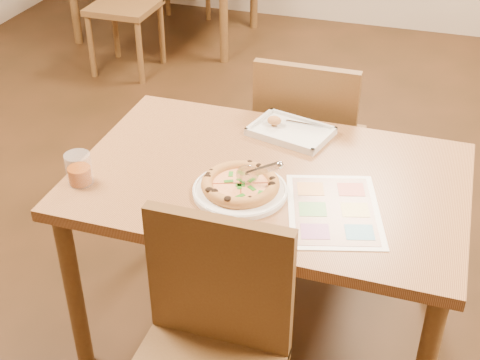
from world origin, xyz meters
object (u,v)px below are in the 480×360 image
(chair_far, at_px, (308,132))
(pizza, at_px, (240,184))
(pizza_cutter, at_px, (258,171))
(menu, at_px, (334,210))
(plate, at_px, (240,191))
(appetizer_tray, at_px, (289,132))
(chair_near, at_px, (209,334))
(dining_table, at_px, (269,196))
(glass_tumbler, at_px, (79,171))

(chair_far, height_order, pizza, chair_far)
(pizza, height_order, pizza_cutter, pizza_cutter)
(chair_far, distance_m, pizza, 0.75)
(pizza, distance_m, pizza_cutter, 0.08)
(chair_far, bearing_deg, menu, 108.33)
(plate, distance_m, appetizer_tray, 0.43)
(chair_near, distance_m, plate, 0.50)
(pizza_cutter, bearing_deg, menu, -22.78)
(dining_table, bearing_deg, menu, -29.03)
(pizza, height_order, appetizer_tray, appetizer_tray)
(pizza_cutter, bearing_deg, glass_tumbler, 174.72)
(chair_far, relative_size, appetizer_tray, 1.44)
(chair_far, xyz_separation_m, plate, (-0.06, -0.73, 0.16))
(plate, relative_size, pizza, 1.20)
(chair_near, distance_m, pizza_cutter, 0.54)
(pizza, distance_m, menu, 0.31)
(chair_far, height_order, menu, chair_far)
(chair_far, xyz_separation_m, pizza_cutter, (-0.01, -0.71, 0.24))
(pizza_cutter, relative_size, appetizer_tray, 0.42)
(plate, height_order, appetizer_tray, appetizer_tray)
(chair_far, distance_m, plate, 0.75)
(plate, bearing_deg, menu, -0.63)
(appetizer_tray, bearing_deg, plate, -97.45)
(menu, bearing_deg, plate, 179.37)
(dining_table, distance_m, glass_tumbler, 0.64)
(plate, distance_m, glass_tumbler, 0.53)
(chair_far, distance_m, appetizer_tray, 0.35)
(dining_table, relative_size, pizza, 5.13)
(dining_table, xyz_separation_m, plate, (-0.06, -0.13, 0.09))
(chair_near, bearing_deg, glass_tumbler, 147.70)
(plate, relative_size, appetizer_tray, 0.94)
(pizza_cutter, xyz_separation_m, menu, (0.25, -0.02, -0.08))
(pizza, bearing_deg, dining_table, 63.23)
(chair_near, relative_size, pizza, 1.85)
(pizza_cutter, xyz_separation_m, appetizer_tray, (0.00, 0.40, -0.07))
(dining_table, distance_m, chair_far, 0.61)
(chair_far, xyz_separation_m, glass_tumbler, (-0.58, -0.84, 0.20))
(chair_near, relative_size, glass_tumbler, 4.41)
(dining_table, height_order, glass_tumbler, glass_tumbler)
(dining_table, bearing_deg, plate, -115.16)
(chair_near, bearing_deg, dining_table, 90.00)
(dining_table, distance_m, pizza_cutter, 0.20)
(pizza_cutter, height_order, menu, pizza_cutter)
(appetizer_tray, bearing_deg, menu, -59.51)
(plate, distance_m, pizza, 0.02)
(dining_table, distance_m, plate, 0.17)
(appetizer_tray, distance_m, menu, 0.49)
(dining_table, bearing_deg, pizza, -116.77)
(pizza, relative_size, menu, 0.64)
(chair_near, bearing_deg, menu, 62.34)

